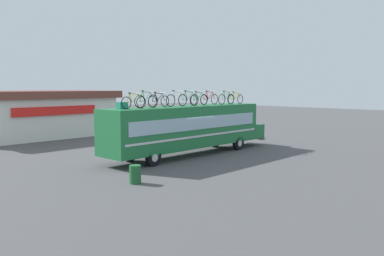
{
  "coord_description": "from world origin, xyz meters",
  "views": [
    {
      "loc": [
        -17.65,
        -17.2,
        4.3
      ],
      "look_at": [
        0.51,
        0.0,
        1.71
      ],
      "focal_mm": 37.04,
      "sensor_mm": 36.0,
      "label": 1
    }
  ],
  "objects_px": {
    "rooftop_bicycle_2": "(146,101)",
    "rooftop_bicycle_6": "(199,99)",
    "rooftop_bicycle_1": "(134,102)",
    "rooftop_bicycle_7": "(209,99)",
    "rooftop_bicycle_8": "(226,99)",
    "bus": "(189,127)",
    "rooftop_bicycle_9": "(236,99)",
    "trash_bin": "(135,174)",
    "rooftop_bicycle_5": "(189,99)",
    "rooftop_bicycle_4": "(177,100)",
    "rooftop_bicycle_3": "(159,101)",
    "luggage_bag_1": "(122,106)"
  },
  "relations": [
    {
      "from": "rooftop_bicycle_2",
      "to": "rooftop_bicycle_6",
      "type": "relative_size",
      "value": 1.03
    },
    {
      "from": "rooftop_bicycle_1",
      "to": "rooftop_bicycle_7",
      "type": "bearing_deg",
      "value": 2.5
    },
    {
      "from": "rooftop_bicycle_1",
      "to": "rooftop_bicycle_6",
      "type": "xyz_separation_m",
      "value": [
        5.48,
        0.22,
        0.01
      ]
    },
    {
      "from": "rooftop_bicycle_8",
      "to": "bus",
      "type": "bearing_deg",
      "value": 173.35
    },
    {
      "from": "rooftop_bicycle_9",
      "to": "trash_bin",
      "type": "xyz_separation_m",
      "value": [
        -11.33,
        -3.04,
        -3.07
      ]
    },
    {
      "from": "rooftop_bicycle_1",
      "to": "rooftop_bicycle_5",
      "type": "bearing_deg",
      "value": 1.33
    },
    {
      "from": "rooftop_bicycle_6",
      "to": "trash_bin",
      "type": "xyz_separation_m",
      "value": [
        -8.12,
        -3.59,
        -3.09
      ]
    },
    {
      "from": "rooftop_bicycle_1",
      "to": "trash_bin",
      "type": "xyz_separation_m",
      "value": [
        -2.64,
        -3.38,
        -3.08
      ]
    },
    {
      "from": "rooftop_bicycle_4",
      "to": "trash_bin",
      "type": "xyz_separation_m",
      "value": [
        -5.97,
        -3.44,
        -3.12
      ]
    },
    {
      "from": "bus",
      "to": "rooftop_bicycle_4",
      "type": "xyz_separation_m",
      "value": [
        -1.07,
        0.03,
        1.73
      ]
    },
    {
      "from": "rooftop_bicycle_1",
      "to": "rooftop_bicycle_8",
      "type": "distance_m",
      "value": 7.65
    },
    {
      "from": "rooftop_bicycle_3",
      "to": "rooftop_bicycle_8",
      "type": "height_order",
      "value": "rooftop_bicycle_8"
    },
    {
      "from": "bus",
      "to": "rooftop_bicycle_6",
      "type": "distance_m",
      "value": 2.02
    },
    {
      "from": "rooftop_bicycle_1",
      "to": "rooftop_bicycle_8",
      "type": "xyz_separation_m",
      "value": [
        7.64,
        -0.35,
        0.02
      ]
    },
    {
      "from": "rooftop_bicycle_1",
      "to": "rooftop_bicycle_7",
      "type": "xyz_separation_m",
      "value": [
        6.62,
        0.29,
        0.02
      ]
    },
    {
      "from": "rooftop_bicycle_2",
      "to": "trash_bin",
      "type": "height_order",
      "value": "rooftop_bicycle_2"
    },
    {
      "from": "rooftop_bicycle_4",
      "to": "rooftop_bicycle_8",
      "type": "height_order",
      "value": "rooftop_bicycle_4"
    },
    {
      "from": "rooftop_bicycle_5",
      "to": "rooftop_bicycle_7",
      "type": "distance_m",
      "value": 2.21
    },
    {
      "from": "rooftop_bicycle_8",
      "to": "rooftop_bicycle_9",
      "type": "distance_m",
      "value": 1.06
    },
    {
      "from": "rooftop_bicycle_7",
      "to": "trash_bin",
      "type": "distance_m",
      "value": 10.43
    },
    {
      "from": "rooftop_bicycle_1",
      "to": "rooftop_bicycle_4",
      "type": "distance_m",
      "value": 3.33
    },
    {
      "from": "rooftop_bicycle_3",
      "to": "rooftop_bicycle_4",
      "type": "relative_size",
      "value": 0.95
    },
    {
      "from": "luggage_bag_1",
      "to": "rooftop_bicycle_9",
      "type": "height_order",
      "value": "rooftop_bicycle_9"
    },
    {
      "from": "rooftop_bicycle_3",
      "to": "rooftop_bicycle_9",
      "type": "distance_m",
      "value": 6.57
    },
    {
      "from": "luggage_bag_1",
      "to": "rooftop_bicycle_4",
      "type": "height_order",
      "value": "rooftop_bicycle_4"
    },
    {
      "from": "trash_bin",
      "to": "bus",
      "type": "bearing_deg",
      "value": 25.88
    },
    {
      "from": "rooftop_bicycle_4",
      "to": "rooftop_bicycle_8",
      "type": "distance_m",
      "value": 4.33
    },
    {
      "from": "rooftop_bicycle_6",
      "to": "rooftop_bicycle_8",
      "type": "distance_m",
      "value": 2.24
    },
    {
      "from": "rooftop_bicycle_3",
      "to": "rooftop_bicycle_6",
      "type": "xyz_separation_m",
      "value": [
        3.31,
        -0.19,
        0.01
      ]
    },
    {
      "from": "rooftop_bicycle_4",
      "to": "rooftop_bicycle_1",
      "type": "bearing_deg",
      "value": -178.93
    },
    {
      "from": "rooftop_bicycle_7",
      "to": "rooftop_bicycle_2",
      "type": "bearing_deg",
      "value": -179.03
    },
    {
      "from": "rooftop_bicycle_3",
      "to": "rooftop_bicycle_4",
      "type": "height_order",
      "value": "rooftop_bicycle_4"
    },
    {
      "from": "rooftop_bicycle_4",
      "to": "rooftop_bicycle_7",
      "type": "bearing_deg",
      "value": 3.95
    },
    {
      "from": "bus",
      "to": "rooftop_bicycle_8",
      "type": "distance_m",
      "value": 3.69
    },
    {
      "from": "rooftop_bicycle_1",
      "to": "rooftop_bicycle_2",
      "type": "relative_size",
      "value": 0.98
    },
    {
      "from": "bus",
      "to": "luggage_bag_1",
      "type": "xyz_separation_m",
      "value": [
        -5.04,
        0.15,
        1.51
      ]
    },
    {
      "from": "rooftop_bicycle_3",
      "to": "rooftop_bicycle_9",
      "type": "bearing_deg",
      "value": -6.42
    },
    {
      "from": "rooftop_bicycle_7",
      "to": "trash_bin",
      "type": "bearing_deg",
      "value": -158.39
    },
    {
      "from": "luggage_bag_1",
      "to": "rooftop_bicycle_8",
      "type": "xyz_separation_m",
      "value": [
        8.29,
        -0.53,
        0.2
      ]
    },
    {
      "from": "luggage_bag_1",
      "to": "rooftop_bicycle_2",
      "type": "relative_size",
      "value": 0.3
    },
    {
      "from": "rooftop_bicycle_2",
      "to": "rooftop_bicycle_9",
      "type": "distance_m",
      "value": 7.66
    },
    {
      "from": "bus",
      "to": "rooftop_bicycle_6",
      "type": "relative_size",
      "value": 7.87
    },
    {
      "from": "rooftop_bicycle_2",
      "to": "trash_bin",
      "type": "relative_size",
      "value": 2.08
    },
    {
      "from": "trash_bin",
      "to": "rooftop_bicycle_6",
      "type": "bearing_deg",
      "value": 23.88
    },
    {
      "from": "rooftop_bicycle_5",
      "to": "rooftop_bicycle_6",
      "type": "relative_size",
      "value": 1.08
    },
    {
      "from": "trash_bin",
      "to": "rooftop_bicycle_7",
      "type": "bearing_deg",
      "value": 21.61
    },
    {
      "from": "luggage_bag_1",
      "to": "rooftop_bicycle_1",
      "type": "bearing_deg",
      "value": -15.93
    },
    {
      "from": "rooftop_bicycle_9",
      "to": "rooftop_bicycle_8",
      "type": "bearing_deg",
      "value": -179.35
    },
    {
      "from": "rooftop_bicycle_9",
      "to": "bus",
      "type": "bearing_deg",
      "value": 175.13
    },
    {
      "from": "rooftop_bicycle_4",
      "to": "rooftop_bicycle_5",
      "type": "distance_m",
      "value": 1.09
    }
  ]
}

